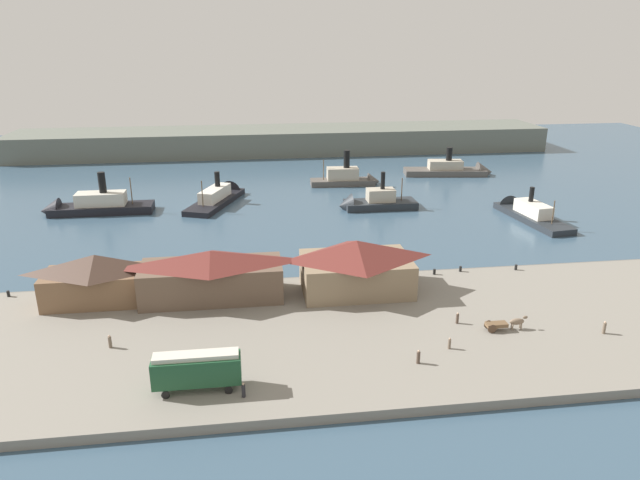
% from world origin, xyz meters
% --- Properties ---
extents(ground_plane, '(320.00, 320.00, 0.00)m').
position_xyz_m(ground_plane, '(0.00, 0.00, 0.00)').
color(ground_plane, '#385166').
extents(quay_promenade, '(110.00, 36.00, 1.20)m').
position_xyz_m(quay_promenade, '(0.00, -22.00, 0.60)').
color(quay_promenade, gray).
rests_on(quay_promenade, ground).
extents(seawall_edge, '(110.00, 0.80, 1.00)m').
position_xyz_m(seawall_edge, '(0.00, -3.60, 0.50)').
color(seawall_edge, '#666159').
rests_on(seawall_edge, ground).
extents(ferry_shed_east_terminal, '(15.27, 7.40, 7.33)m').
position_xyz_m(ferry_shed_east_terminal, '(-35.98, -8.89, 4.92)').
color(ferry_shed_east_terminal, brown).
rests_on(ferry_shed_east_terminal, quay_promenade).
extents(ferry_shed_customs_shed, '(20.96, 8.44, 7.42)m').
position_xyz_m(ferry_shed_customs_shed, '(-19.59, -9.78, 4.96)').
color(ferry_shed_customs_shed, brown).
rests_on(ferry_shed_customs_shed, quay_promenade).
extents(ferry_shed_west_terminal, '(16.63, 10.95, 8.07)m').
position_xyz_m(ferry_shed_west_terminal, '(2.01, -9.97, 5.30)').
color(ferry_shed_west_terminal, '#847056').
rests_on(ferry_shed_west_terminal, quay_promenade).
extents(street_tram, '(9.58, 2.81, 4.48)m').
position_xyz_m(street_tram, '(-20.26, -33.56, 3.80)').
color(street_tram, '#1E4C2D').
rests_on(street_tram, quay_promenade).
extents(horse_cart, '(5.70, 1.35, 1.87)m').
position_xyz_m(horse_cart, '(19.12, -25.06, 2.13)').
color(horse_cart, brown).
rests_on(horse_cart, quay_promenade).
extents(pedestrian_walking_east, '(0.44, 0.44, 1.76)m').
position_xyz_m(pedestrian_walking_east, '(31.61, -27.72, 2.00)').
color(pedestrian_walking_east, '#6B5B4C').
rests_on(pedestrian_walking_east, quay_promenade).
extents(pedestrian_by_tram, '(0.40, 0.40, 1.60)m').
position_xyz_m(pedestrian_by_tram, '(13.57, -22.45, 1.93)').
color(pedestrian_by_tram, '#4C3D33').
rests_on(pedestrian_by_tram, quay_promenade).
extents(pedestrian_near_cart, '(0.43, 0.43, 1.74)m').
position_xyz_m(pedestrian_near_cart, '(-15.29, -35.66, 1.99)').
color(pedestrian_near_cart, '#232328').
rests_on(pedestrian_near_cart, quay_promenade).
extents(pedestrian_near_east_shed, '(0.44, 0.44, 1.76)m').
position_xyz_m(pedestrian_near_east_shed, '(-31.73, -22.91, 2.00)').
color(pedestrian_near_east_shed, '#6B5B4C').
rests_on(pedestrian_near_east_shed, quay_promenade).
extents(pedestrian_at_waters_edge, '(0.44, 0.44, 1.78)m').
position_xyz_m(pedestrian_at_waters_edge, '(5.37, -31.59, 2.01)').
color(pedestrian_at_waters_edge, '#4C3D33').
rests_on(pedestrian_at_waters_edge, quay_promenade).
extents(pedestrian_walking_west, '(0.37, 0.37, 1.51)m').
position_xyz_m(pedestrian_walking_west, '(10.21, -28.79, 1.89)').
color(pedestrian_walking_west, '#6B5B4C').
rests_on(pedestrian_walking_west, quay_promenade).
extents(mooring_post_center_west, '(0.44, 0.44, 0.90)m').
position_xyz_m(mooring_post_center_west, '(20.60, -4.93, 1.65)').
color(mooring_post_center_west, black).
rests_on(mooring_post_center_west, quay_promenade).
extents(mooring_post_west, '(0.44, 0.44, 0.90)m').
position_xyz_m(mooring_post_west, '(30.02, -5.49, 1.65)').
color(mooring_post_west, black).
rests_on(mooring_post_west, quay_promenade).
extents(mooring_post_east, '(0.44, 0.44, 0.90)m').
position_xyz_m(mooring_post_east, '(-49.96, -5.29, 1.65)').
color(mooring_post_east, black).
rests_on(mooring_post_east, quay_promenade).
extents(mooring_post_center_east, '(0.44, 0.44, 0.90)m').
position_xyz_m(mooring_post_center_east, '(15.93, -5.56, 1.65)').
color(mooring_post_center_east, black).
rests_on(mooring_post_center_east, quay_promenade).
extents(ferry_moored_east, '(25.84, 9.42, 10.09)m').
position_xyz_m(ferry_moored_east, '(46.60, 67.90, 1.41)').
color(ferry_moored_east, '#514C47').
rests_on(ferry_moored_east, ground).
extents(ferry_departing_north, '(18.92, 5.97, 11.00)m').
position_xyz_m(ferry_departing_north, '(13.90, 60.39, 1.78)').
color(ferry_departing_north, '#514C47').
rests_on(ferry_departing_north, ground).
extents(ferry_near_quay, '(24.67, 6.52, 11.32)m').
position_xyz_m(ferry_near_quay, '(-49.24, 42.09, 1.67)').
color(ferry_near_quay, black).
rests_on(ferry_near_quay, ground).
extents(ferry_mid_harbor, '(8.54, 24.71, 9.14)m').
position_xyz_m(ferry_mid_harbor, '(47.17, 26.50, 1.22)').
color(ferry_mid_harbor, '#23282D').
rests_on(ferry_mid_harbor, ground).
extents(ferry_moored_west, '(18.13, 6.44, 10.61)m').
position_xyz_m(ferry_moored_west, '(14.76, 37.35, 1.38)').
color(ferry_moored_west, '#23282D').
rests_on(ferry_moored_west, ground).
extents(ferry_outer_harbor, '(14.65, 25.24, 9.73)m').
position_xyz_m(ferry_outer_harbor, '(-20.03, 48.96, 1.22)').
color(ferry_outer_harbor, black).
rests_on(ferry_outer_harbor, ground).
extents(far_headland, '(180.00, 24.00, 8.00)m').
position_xyz_m(far_headland, '(0.00, 110.00, 4.00)').
color(far_headland, '#60665B').
rests_on(far_headland, ground).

